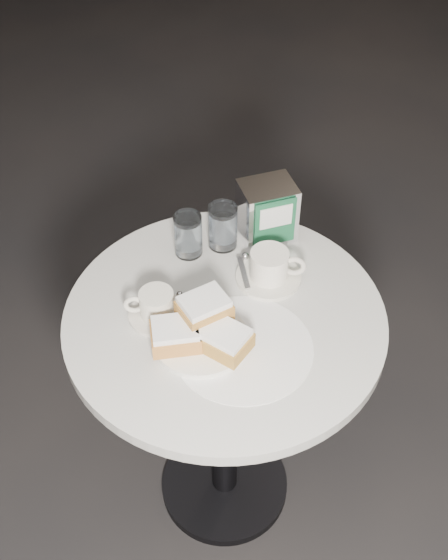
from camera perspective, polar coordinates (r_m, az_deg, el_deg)
ground at (r=2.13m, az=0.04°, el=-16.42°), size 7.00×7.00×0.00m
cafe_table at (r=1.67m, az=0.05°, el=-7.39°), size 0.70×0.70×0.74m
sugar_spill at (r=1.45m, az=1.53°, el=-5.50°), size 0.35×0.35×0.00m
beignet_plate at (r=1.44m, az=-1.88°, el=-4.20°), size 0.24×0.24×0.10m
coffee_cup_left at (r=1.50m, az=-5.52°, el=-2.13°), size 0.14×0.13×0.07m
coffee_cup_right at (r=1.57m, az=3.74°, el=1.00°), size 0.17×0.17×0.08m
water_glass_left at (r=1.62m, az=-2.94°, el=3.65°), size 0.09×0.09×0.11m
water_glass_right at (r=1.64m, az=-0.10°, el=4.33°), size 0.08×0.08×0.11m
napkin_dispenser at (r=1.66m, az=3.52°, el=5.60°), size 0.15×0.13×0.15m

